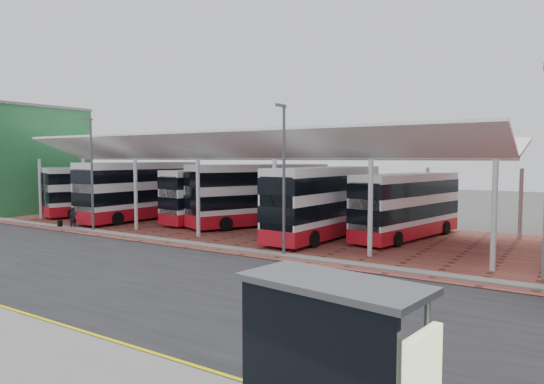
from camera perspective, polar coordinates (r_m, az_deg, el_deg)
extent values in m
plane|color=#4A4C47|center=(22.58, -11.57, -9.55)|extent=(140.00, 140.00, 0.00)
cube|color=black|center=(21.90, -13.43, -9.98)|extent=(120.00, 14.00, 0.02)
cube|color=brown|center=(32.05, 7.69, -5.43)|extent=(72.00, 16.00, 0.06)
cube|color=slate|center=(27.23, -2.34, -6.99)|extent=(120.00, 0.80, 0.14)
cube|color=#F5DD00|center=(18.43, -27.40, -12.96)|extent=(120.00, 0.12, 0.01)
cube|color=#F5DD00|center=(18.57, -26.58, -12.80)|extent=(120.00, 0.12, 0.01)
cylinder|color=silver|center=(46.30, -25.61, 0.31)|extent=(0.26, 0.26, 5.20)
cylinder|color=silver|center=(52.89, -15.40, 0.65)|extent=(0.26, 0.26, 4.60)
cylinder|color=silver|center=(41.31, -21.25, 0.04)|extent=(0.26, 0.26, 5.20)
cylinder|color=silver|center=(48.58, -10.68, 0.44)|extent=(0.26, 0.26, 4.60)
cylinder|color=silver|center=(36.62, -15.74, -0.32)|extent=(0.26, 0.26, 5.20)
cylinder|color=silver|center=(44.66, -5.09, 0.18)|extent=(0.26, 0.26, 4.60)
cylinder|color=silver|center=(32.38, -8.69, -0.76)|extent=(0.26, 0.26, 5.20)
cylinder|color=silver|center=(41.25, 1.50, -0.12)|extent=(0.26, 0.26, 4.60)
cylinder|color=silver|center=(28.76, 0.29, -1.31)|extent=(0.26, 0.26, 5.20)
cylinder|color=silver|center=(38.48, 9.15, -0.46)|extent=(0.26, 0.26, 4.60)
cylinder|color=silver|center=(26.04, 11.49, -1.94)|extent=(0.26, 0.26, 5.20)
cylinder|color=silver|center=(36.49, 17.80, -0.84)|extent=(0.26, 0.26, 4.60)
cylinder|color=silver|center=(24.52, 24.68, -2.60)|extent=(0.26, 0.26, 5.20)
cylinder|color=silver|center=(35.42, 27.21, -1.24)|extent=(0.26, 0.26, 4.60)
cube|color=white|center=(33.96, -6.28, 5.39)|extent=(37.00, 4.95, 1.95)
cube|color=white|center=(38.46, -0.99, 4.95)|extent=(37.00, 7.12, 1.43)
cube|color=#2A713E|center=(52.65, -26.79, 3.29)|extent=(6.20, 10.00, 10.00)
cube|color=#63605D|center=(52.87, -26.97, 8.82)|extent=(6.40, 10.20, 0.25)
cylinder|color=#53545A|center=(36.72, -20.42, 1.78)|extent=(0.16, 0.16, 8.00)
cube|color=#53545A|center=(36.62, -20.96, 8.03)|extent=(0.15, 0.90, 0.15)
cylinder|color=#53545A|center=(25.74, 1.41, 1.19)|extent=(0.16, 0.16, 8.00)
cube|color=#53545A|center=(25.60, 1.07, 10.14)|extent=(0.15, 0.90, 0.15)
cube|color=white|center=(47.07, -18.86, 0.28)|extent=(5.57, 10.87, 4.16)
cube|color=red|center=(47.21, -18.82, -1.77)|extent=(5.62, 10.91, 0.87)
cube|color=black|center=(47.10, -18.85, -0.25)|extent=(5.62, 10.91, 0.92)
cube|color=black|center=(47.02, -18.89, 1.63)|extent=(5.62, 10.91, 0.92)
cube|color=black|center=(45.52, -25.09, -0.13)|extent=(2.10, 0.76, 3.48)
cylinder|color=black|center=(47.31, -23.19, -2.05)|extent=(0.55, 1.00, 0.97)
cylinder|color=black|center=(45.00, -22.34, -2.32)|extent=(0.55, 1.00, 0.97)
cylinder|color=black|center=(49.60, -15.61, -1.60)|extent=(0.55, 1.00, 0.97)
cylinder|color=black|center=(47.41, -14.44, -1.84)|extent=(0.55, 1.00, 0.97)
cube|color=white|center=(42.60, -15.00, 0.31)|extent=(2.74, 11.74, 4.58)
cube|color=red|center=(42.76, -14.95, -2.19)|extent=(2.79, 11.79, 0.96)
cube|color=black|center=(42.63, -14.99, -0.34)|extent=(2.79, 11.79, 1.01)
cube|color=black|center=(42.54, -15.03, 1.96)|extent=(2.79, 11.79, 1.01)
cube|color=black|center=(38.99, -21.38, -0.32)|extent=(2.40, 0.12, 3.84)
cylinder|color=black|center=(41.44, -20.06, -2.71)|extent=(0.31, 1.07, 1.07)
cylinder|color=black|center=(39.35, -17.73, -3.00)|extent=(0.31, 1.07, 1.07)
cylinder|color=black|center=(46.28, -12.59, -1.88)|extent=(0.31, 1.07, 1.07)
cylinder|color=black|center=(44.42, -10.19, -2.09)|extent=(0.31, 1.07, 1.07)
cube|color=white|center=(40.08, -6.31, -0.24)|extent=(3.65, 10.56, 4.04)
cube|color=red|center=(40.24, -6.29, -2.57)|extent=(3.69, 10.60, 0.85)
cube|color=black|center=(40.11, -6.31, -0.84)|extent=(3.69, 10.60, 0.89)
cube|color=black|center=(40.02, -6.32, 1.31)|extent=(3.69, 10.60, 0.89)
cube|color=black|center=(36.76, -12.11, -0.83)|extent=(2.11, 0.36, 3.38)
cylinder|color=black|center=(38.97, -11.02, -3.05)|extent=(0.38, 0.97, 0.94)
cylinder|color=black|center=(37.18, -8.75, -3.36)|extent=(0.38, 0.97, 0.94)
cylinder|color=black|center=(43.39, -4.19, -2.27)|extent=(0.38, 0.97, 0.94)
cylinder|color=black|center=(41.79, -1.88, -2.50)|extent=(0.38, 0.97, 0.94)
cube|color=white|center=(37.45, -1.46, -0.15)|extent=(7.01, 11.50, 4.47)
cube|color=red|center=(37.62, -1.46, -2.91)|extent=(7.06, 11.55, 0.93)
cube|color=black|center=(37.49, -1.46, -0.86)|extent=(7.06, 11.55, 0.99)
cube|color=black|center=(37.38, -1.47, 1.68)|extent=(7.06, 11.55, 0.99)
cube|color=black|center=(34.82, -9.41, -0.68)|extent=(2.18, 1.04, 3.74)
cylinder|color=black|center=(37.03, -7.35, -3.30)|extent=(0.69, 1.07, 1.04)
cylinder|color=black|center=(34.73, -5.47, -3.76)|extent=(0.69, 1.07, 1.04)
cylinder|color=black|center=(40.72, 1.96, -2.60)|extent=(0.69, 1.07, 1.04)
cylinder|color=black|center=(38.64, 4.18, -2.97)|extent=(0.69, 1.07, 1.04)
cube|color=white|center=(31.85, 6.29, -1.01)|extent=(3.13, 11.27, 4.36)
cube|color=red|center=(32.05, 6.26, -4.17)|extent=(3.17, 11.32, 0.91)
cube|color=black|center=(31.89, 6.28, -1.82)|extent=(3.17, 11.32, 0.96)
cube|color=black|center=(31.77, 6.30, 1.09)|extent=(3.17, 11.32, 0.96)
cube|color=black|center=(27.21, 0.51, -2.05)|extent=(2.28, 0.22, 3.65)
cylinder|color=black|center=(29.76, 0.71, -5.07)|extent=(0.34, 1.03, 1.01)
cylinder|color=black|center=(28.40, 4.91, -5.53)|extent=(0.34, 1.03, 1.01)
cylinder|color=black|center=(35.77, 7.33, -3.57)|extent=(0.34, 1.03, 1.01)
cylinder|color=black|center=(34.64, 11.02, -3.86)|extent=(0.34, 1.03, 1.01)
cube|color=white|center=(32.62, 15.64, -1.39)|extent=(4.23, 10.43, 3.98)
cube|color=red|center=(32.80, 15.58, -4.21)|extent=(4.28, 10.48, 0.83)
cube|color=black|center=(32.66, 15.62, -2.12)|extent=(4.28, 10.48, 0.88)
cube|color=black|center=(32.54, 15.67, 0.48)|extent=(4.28, 10.48, 0.88)
cube|color=black|center=(28.31, 10.77, -2.30)|extent=(2.06, 0.49, 3.33)
cylinder|color=black|center=(30.64, 10.75, -4.97)|extent=(0.43, 0.96, 0.93)
cylinder|color=black|center=(29.45, 14.53, -5.39)|extent=(0.43, 0.96, 0.93)
cylinder|color=black|center=(36.21, 16.43, -3.68)|extent=(0.43, 0.96, 0.93)
cylinder|color=black|center=(35.21, 19.77, -3.97)|extent=(0.43, 0.96, 0.93)
imported|color=black|center=(38.89, -22.35, -2.83)|extent=(0.48, 0.63, 1.55)
cube|color=black|center=(39.72, -23.69, -3.46)|extent=(0.32, 0.23, 0.56)
cube|color=black|center=(9.16, 4.69, -20.15)|extent=(3.28, 0.59, 2.75)
cube|color=#53545A|center=(9.20, 7.20, -10.62)|extent=(3.71, 2.12, 0.13)
cylinder|color=#53545A|center=(11.00, 2.17, -15.91)|extent=(0.12, 0.12, 2.75)
cylinder|color=#53545A|center=(9.53, 17.68, -19.35)|extent=(0.12, 0.12, 2.75)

